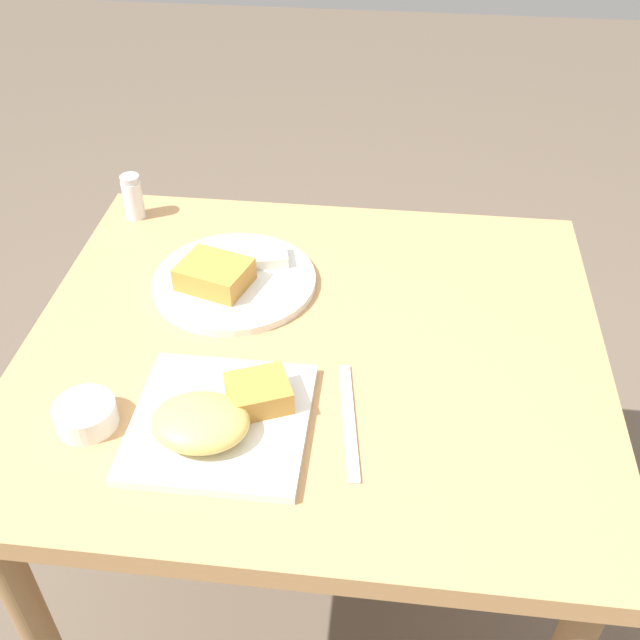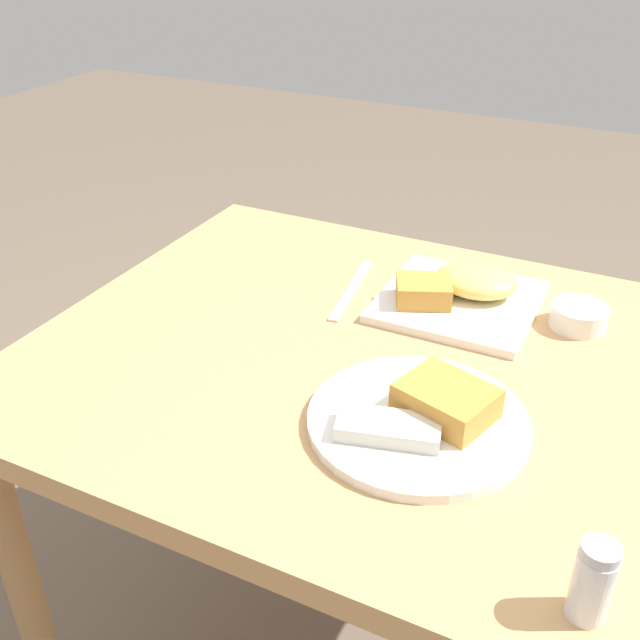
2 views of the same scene
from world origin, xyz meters
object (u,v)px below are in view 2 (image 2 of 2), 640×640
(butter_knife, at_px, (351,289))
(sauce_ramekin, at_px, (579,316))
(plate_square_near, at_px, (461,292))
(salt_shaker, at_px, (592,586))
(plate_oval_far, at_px, (422,417))

(butter_knife, bearing_deg, sauce_ramekin, 88.79)
(plate_square_near, xyz_separation_m, salt_shaker, (-0.28, 0.51, 0.02))
(salt_shaker, height_order, butter_knife, salt_shaker)
(plate_oval_far, relative_size, salt_shaker, 3.17)
(plate_square_near, relative_size, plate_oval_far, 0.87)
(sauce_ramekin, height_order, butter_knife, sauce_ramekin)
(plate_square_near, relative_size, butter_knife, 1.11)
(plate_square_near, bearing_deg, sauce_ramekin, -176.49)
(plate_square_near, relative_size, sauce_ramekin, 2.83)
(sauce_ramekin, distance_m, butter_knife, 0.36)
(sauce_ramekin, bearing_deg, plate_oval_far, 68.60)
(salt_shaker, bearing_deg, plate_oval_far, -40.43)
(salt_shaker, relative_size, butter_knife, 0.40)
(sauce_ramekin, relative_size, salt_shaker, 0.97)
(plate_square_near, height_order, salt_shaker, salt_shaker)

